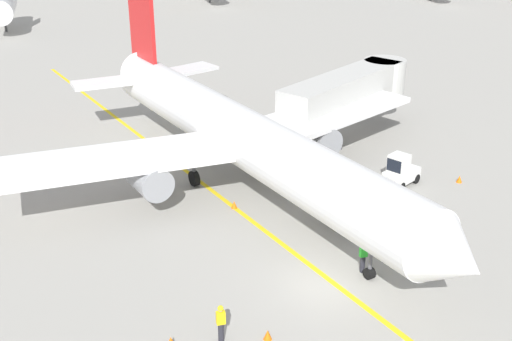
{
  "coord_description": "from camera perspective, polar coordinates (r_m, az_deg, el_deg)",
  "views": [
    {
      "loc": [
        -10.24,
        -23.09,
        16.78
      ],
      "look_at": [
        -1.11,
        8.03,
        2.5
      ],
      "focal_mm": 45.28,
      "sensor_mm": 36.0,
      "label": 1
    }
  ],
  "objects": [
    {
      "name": "airliner",
      "position": [
        38.2,
        -1.71,
        3.28
      ],
      "size": [
        27.82,
        34.73,
        10.1
      ],
      "color": "white",
      "rests_on": "ground"
    },
    {
      "name": "belt_loader_forward_hold",
      "position": [
        36.0,
        8.39,
        -2.9
      ],
      "size": [
        3.93,
        4.79,
        2.59
      ],
      "color": "silver",
      "rests_on": "ground"
    },
    {
      "name": "ground_crew_wing_walker",
      "position": [
        26.39,
        -3.13,
        -13.23
      ],
      "size": [
        0.36,
        0.24,
        1.7
      ],
      "color": "#26262D",
      "rests_on": "ground"
    },
    {
      "name": "ground_plane",
      "position": [
        30.32,
        6.39,
        -10.0
      ],
      "size": [
        300.0,
        300.0,
        0.0
      ],
      "primitive_type": "plane",
      "color": "#9E9B93"
    },
    {
      "name": "safety_cone_nose_right",
      "position": [
        41.83,
        17.52,
        -0.72
      ],
      "size": [
        0.36,
        0.36,
        0.44
      ],
      "primitive_type": "cone",
      "color": "orange",
      "rests_on": "ground"
    },
    {
      "name": "baggage_tug_near_wing",
      "position": [
        40.17,
        12.64,
        -0.08
      ],
      "size": [
        2.73,
        2.32,
        2.1
      ],
      "color": "silver",
      "rests_on": "ground"
    },
    {
      "name": "distant_aircraft_far_left",
      "position": [
        88.55,
        -21.5,
        13.38
      ],
      "size": [
        3.0,
        10.1,
        8.8
      ],
      "color": "silver",
      "rests_on": "ground"
    },
    {
      "name": "safety_cone_nose_left",
      "position": [
        26.86,
        1.03,
        -14.31
      ],
      "size": [
        0.36,
        0.36,
        0.44
      ],
      "primitive_type": "cone",
      "color": "orange",
      "rests_on": "ground"
    },
    {
      "name": "taxi_line_yellow",
      "position": [
        33.96,
        1.44,
        -5.84
      ],
      "size": [
        22.18,
        77.03,
        0.01
      ],
      "primitive_type": "cube",
      "rotation": [
        0.0,
        0.0,
        0.28
      ],
      "color": "yellow",
      "rests_on": "ground"
    },
    {
      "name": "safety_cone_wingtip_left",
      "position": [
        36.75,
        -1.94,
        -3.03
      ],
      "size": [
        0.36,
        0.36,
        0.44
      ],
      "primitive_type": "cone",
      "color": "orange",
      "rests_on": "ground"
    },
    {
      "name": "ground_crew_marshaller",
      "position": [
        30.99,
        9.46,
        -7.39
      ],
      "size": [
        0.36,
        0.24,
        1.7
      ],
      "color": "#26262D",
      "rests_on": "ground"
    },
    {
      "name": "jet_bridge",
      "position": [
        47.0,
        8.58,
        7.14
      ],
      "size": [
        12.07,
        9.14,
        4.85
      ],
      "color": "beige",
      "rests_on": "ground"
    },
    {
      "name": "safety_cone_wingtip_right",
      "position": [
        26.74,
        -7.53,
        -14.75
      ],
      "size": [
        0.36,
        0.36,
        0.44
      ],
      "primitive_type": "cone",
      "color": "orange",
      "rests_on": "ground"
    }
  ]
}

